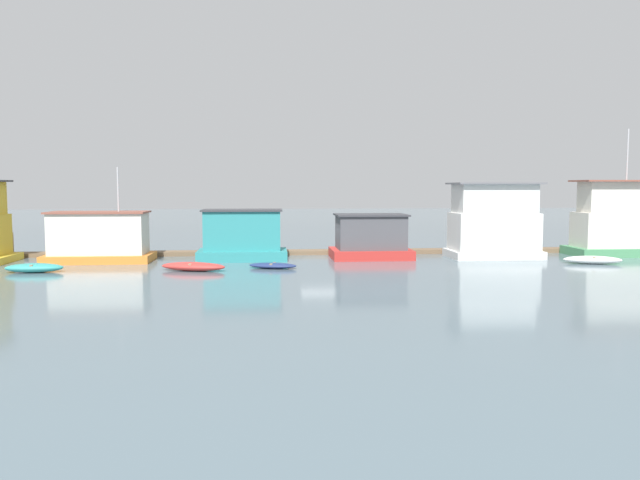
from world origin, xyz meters
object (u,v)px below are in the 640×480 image
at_px(houseboat_teal, 242,237).
at_px(mooring_post_centre, 604,239).
at_px(houseboat_white, 494,223).
at_px(dinghy_navy, 273,266).
at_px(houseboat_green, 618,223).
at_px(mooring_post_far_left, 12,246).
at_px(dinghy_red, 193,266).
at_px(dinghy_white, 593,260).
at_px(houseboat_red, 371,238).
at_px(dinghy_teal, 34,268).
at_px(houseboat_orange, 99,238).
at_px(mooring_post_near_right, 132,242).

xyz_separation_m(houseboat_teal, mooring_post_centre, (27.55, 2.24, -0.56)).
xyz_separation_m(houseboat_white, dinghy_navy, (-15.84, -4.66, -2.33)).
relative_size(houseboat_green, mooring_post_far_left, 5.07).
xyz_separation_m(dinghy_red, dinghy_white, (25.86, 1.18, 0.00)).
relative_size(houseboat_green, mooring_post_centre, 4.42).
bearing_deg(houseboat_red, dinghy_red, -154.30).
xyz_separation_m(dinghy_teal, dinghy_white, (35.19, 1.08, -0.01)).
bearing_deg(mooring_post_centre, dinghy_teal, -169.16).
distance_m(dinghy_red, mooring_post_centre, 31.29).
height_order(houseboat_green, mooring_post_centre, houseboat_green).
distance_m(houseboat_teal, dinghy_red, 6.26).
relative_size(houseboat_orange, mooring_post_near_right, 3.25).
xyz_separation_m(dinghy_navy, mooring_post_far_left, (-18.35, 7.00, 0.74)).
distance_m(houseboat_green, mooring_post_centre, 2.16).
relative_size(houseboat_orange, dinghy_teal, 2.07).
distance_m(houseboat_white, dinghy_red, 21.45).
relative_size(dinghy_red, mooring_post_far_left, 2.31).
height_order(dinghy_red, mooring_post_near_right, mooring_post_near_right).
xyz_separation_m(houseboat_teal, dinghy_teal, (-12.10, -5.35, -1.34)).
height_order(dinghy_teal, mooring_post_far_left, mooring_post_far_left).
bearing_deg(houseboat_green, dinghy_navy, -168.23).
relative_size(houseboat_red, mooring_post_centre, 2.67).
bearing_deg(houseboat_orange, houseboat_green, 1.25).
xyz_separation_m(houseboat_white, houseboat_green, (9.68, 0.66, -0.10)).
height_order(houseboat_red, dinghy_navy, houseboat_red).
distance_m(dinghy_teal, dinghy_white, 35.20).
relative_size(houseboat_green, dinghy_red, 2.19).
bearing_deg(houseboat_teal, houseboat_green, 1.16).
height_order(houseboat_orange, houseboat_white, houseboat_orange).
bearing_deg(dinghy_red, houseboat_orange, 142.71).
bearing_deg(dinghy_navy, houseboat_orange, 158.83).
xyz_separation_m(houseboat_white, dinghy_white, (5.20, -4.18, -2.25)).
relative_size(houseboat_orange, dinghy_red, 1.65).
bearing_deg(houseboat_green, houseboat_white, -176.11).
height_order(houseboat_orange, houseboat_red, houseboat_orange).
relative_size(houseboat_orange, houseboat_white, 1.10).
distance_m(houseboat_red, mooring_post_far_left, 25.43).
bearing_deg(houseboat_red, mooring_post_near_right, 173.27).
height_order(houseboat_white, mooring_post_far_left, houseboat_white).
distance_m(houseboat_orange, dinghy_teal, 5.84).
bearing_deg(houseboat_green, mooring_post_far_left, 177.81).
relative_size(houseboat_teal, houseboat_green, 0.66).
distance_m(houseboat_red, houseboat_white, 8.92).
xyz_separation_m(houseboat_green, dinghy_red, (-30.33, -6.01, -2.15)).
bearing_deg(mooring_post_centre, dinghy_red, -165.77).
distance_m(houseboat_green, mooring_post_near_right, 35.63).
height_order(houseboat_orange, mooring_post_centre, houseboat_orange).
relative_size(dinghy_teal, mooring_post_centre, 1.61).
distance_m(houseboat_teal, houseboat_green, 27.58).
relative_size(dinghy_teal, dinghy_red, 0.80).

